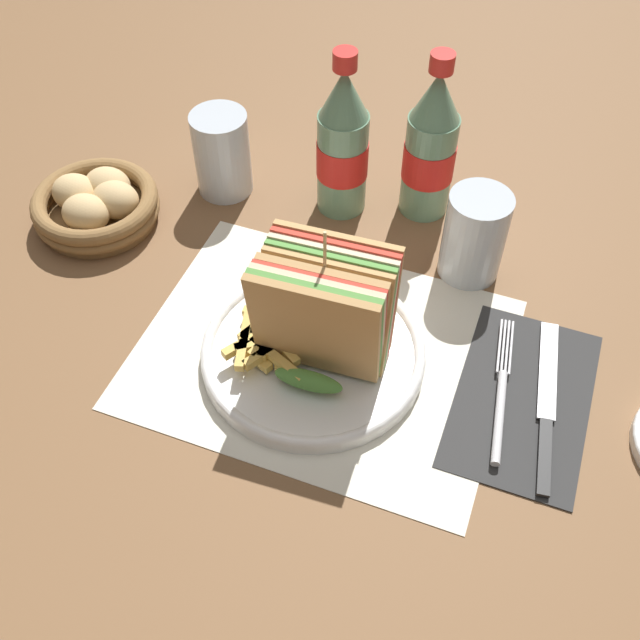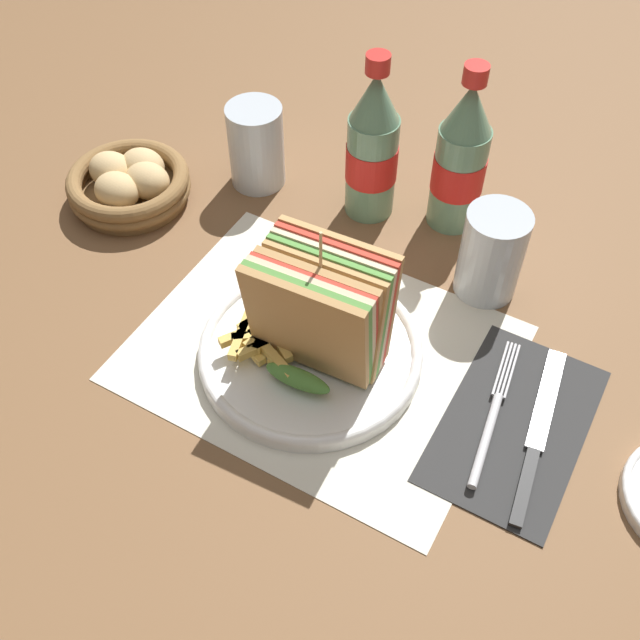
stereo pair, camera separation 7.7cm
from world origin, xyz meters
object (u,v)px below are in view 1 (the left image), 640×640
(coke_bottle_near, at_px, (343,145))
(glass_far, at_px, (222,153))
(coke_bottle_far, at_px, (430,148))
(fork, at_px, (500,402))
(glass_near, at_px, (474,236))
(knife, at_px, (547,404))
(bread_basket, at_px, (96,204))
(club_sandwich, at_px, (324,312))
(plate_main, at_px, (313,352))

(coke_bottle_near, relative_size, glass_far, 1.95)
(coke_bottle_far, bearing_deg, coke_bottle_near, -161.84)
(glass_far, bearing_deg, fork, -27.65)
(coke_bottle_near, distance_m, glass_near, 0.19)
(knife, bearing_deg, bread_basket, 163.62)
(coke_bottle_near, bearing_deg, glass_near, -17.74)
(glass_far, distance_m, bread_basket, 0.16)
(fork, height_order, coke_bottle_far, coke_bottle_far)
(bread_basket, bearing_deg, club_sandwich, -18.16)
(coke_bottle_near, bearing_deg, plate_main, -77.19)
(knife, distance_m, glass_far, 0.49)
(fork, xyz_separation_m, glass_near, (-0.07, 0.17, 0.05))
(fork, bearing_deg, knife, 10.89)
(coke_bottle_far, height_order, bread_basket, coke_bottle_far)
(club_sandwich, relative_size, bread_basket, 1.10)
(coke_bottle_far, bearing_deg, bread_basket, -156.01)
(fork, distance_m, glass_near, 0.20)
(club_sandwich, height_order, coke_bottle_far, coke_bottle_far)
(knife, xyz_separation_m, glass_near, (-0.12, 0.16, 0.05))
(plate_main, bearing_deg, glass_far, 133.09)
(coke_bottle_far, bearing_deg, plate_main, -98.93)
(plate_main, distance_m, club_sandwich, 0.07)
(club_sandwich, xyz_separation_m, coke_bottle_near, (-0.07, 0.24, 0.01))
(coke_bottle_near, xyz_separation_m, bread_basket, (-0.27, -0.13, -0.07))
(plate_main, bearing_deg, bread_basket, 161.43)
(club_sandwich, xyz_separation_m, glass_far, (-0.22, 0.22, -0.03))
(glass_near, relative_size, glass_far, 1.00)
(plate_main, bearing_deg, club_sandwich, -6.89)
(club_sandwich, height_order, knife, club_sandwich)
(plate_main, relative_size, glass_far, 2.17)
(plate_main, height_order, fork, plate_main)
(plate_main, relative_size, knife, 1.12)
(fork, relative_size, bread_basket, 1.18)
(club_sandwich, bearing_deg, coke_bottle_far, 83.65)
(fork, height_order, glass_far, glass_far)
(knife, distance_m, glass_near, 0.20)
(coke_bottle_near, bearing_deg, bread_basket, -154.02)
(glass_near, xyz_separation_m, glass_far, (-0.33, 0.03, 0.00))
(glass_near, height_order, bread_basket, glass_near)
(fork, xyz_separation_m, knife, (0.04, 0.01, -0.00))
(plate_main, relative_size, glass_near, 2.17)
(glass_far, bearing_deg, knife, -23.70)
(fork, relative_size, knife, 0.86)
(knife, bearing_deg, glass_near, 118.61)
(fork, bearing_deg, glass_far, 144.57)
(knife, relative_size, coke_bottle_near, 0.99)
(coke_bottle_far, bearing_deg, knife, -51.64)
(knife, xyz_separation_m, glass_far, (-0.44, 0.19, 0.05))
(bread_basket, bearing_deg, coke_bottle_near, 25.98)
(knife, xyz_separation_m, coke_bottle_near, (-0.29, 0.22, 0.08))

